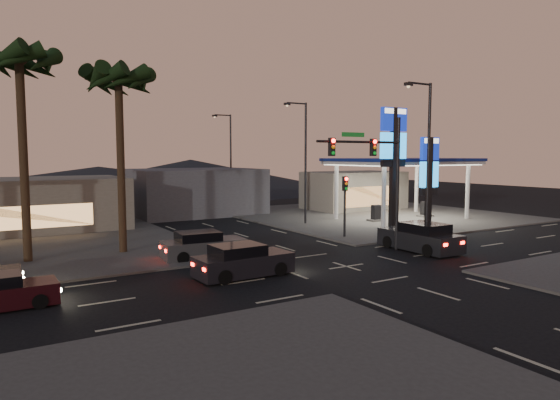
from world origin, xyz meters
TOP-DOWN VIEW (x-y plane):
  - ground at (0.00, 0.00)m, footprint 140.00×140.00m
  - corner_lot_ne at (16.00, 16.00)m, footprint 24.00×24.00m
  - gas_station at (16.00, 12.00)m, footprint 12.20×8.20m
  - convenience_store at (18.00, 21.00)m, footprint 10.00×6.00m
  - pylon_sign_tall at (8.50, 5.50)m, footprint 2.20×0.35m
  - pylon_sign_short at (11.00, 4.50)m, footprint 1.60×0.35m
  - traffic_signal_mast at (3.76, 1.99)m, footprint 6.10×0.39m
  - pedestal_signal at (5.50, 6.98)m, footprint 0.32×0.39m
  - streetlight_near at (6.79, 1.00)m, footprint 2.14×0.25m
  - streetlight_mid at (6.79, 14.00)m, footprint 2.14×0.25m
  - streetlight_far at (6.79, 28.00)m, footprint 2.14×0.25m
  - palm_a at (-9.00, 9.50)m, footprint 4.41×4.41m
  - palm_b at (-14.00, 9.50)m, footprint 4.41×4.41m
  - building_far_west at (-14.00, 22.00)m, footprint 16.00×8.00m
  - building_far_mid at (2.00, 26.00)m, footprint 12.00×9.00m
  - hill_right at (15.00, 60.00)m, footprint 50.00×50.00m
  - hill_center at (0.00, 60.00)m, footprint 60.00×60.00m
  - car_lane_a_front at (-5.57, 0.94)m, footprint 4.83×2.15m
  - car_lane_b_front at (-5.57, 5.79)m, footprint 4.82×2.28m
  - suv_station at (6.50, 0.99)m, footprint 2.31×5.19m

SIDE VIEW (x-z plane):
  - ground at x=0.00m, z-range 0.00..0.00m
  - corner_lot_ne at x=16.00m, z-range 0.00..0.12m
  - car_lane_b_front at x=-5.57m, z-range -0.05..1.48m
  - car_lane_a_front at x=-5.57m, z-range -0.06..1.50m
  - suv_station at x=6.50m, z-range -0.06..1.66m
  - convenience_store at x=18.00m, z-range 0.00..4.00m
  - building_far_west at x=-14.00m, z-range 0.00..4.00m
  - hill_center at x=0.00m, z-range 0.00..4.00m
  - building_far_mid at x=2.00m, z-range 0.00..4.40m
  - hill_right at x=15.00m, z-range 0.00..5.00m
  - pedestal_signal at x=5.50m, z-range 0.77..5.07m
  - pylon_sign_short at x=11.00m, z-range 1.16..8.16m
  - gas_station at x=16.00m, z-range 2.34..7.82m
  - traffic_signal_mast at x=3.76m, z-range 1.23..9.23m
  - streetlight_near at x=6.79m, z-range 0.72..10.72m
  - streetlight_mid at x=6.79m, z-range 0.72..10.72m
  - streetlight_far at x=6.79m, z-range 0.72..10.72m
  - pylon_sign_tall at x=8.50m, z-range 1.89..10.89m
  - palm_a at x=-9.00m, z-range 4.00..14.86m
  - palm_b at x=-14.00m, z-range 4.24..15.70m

